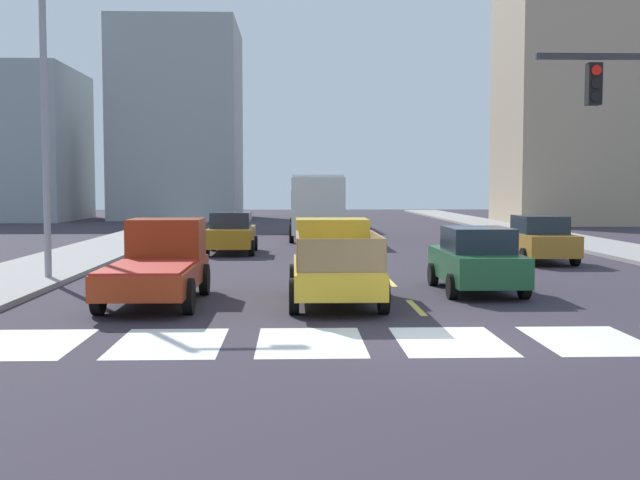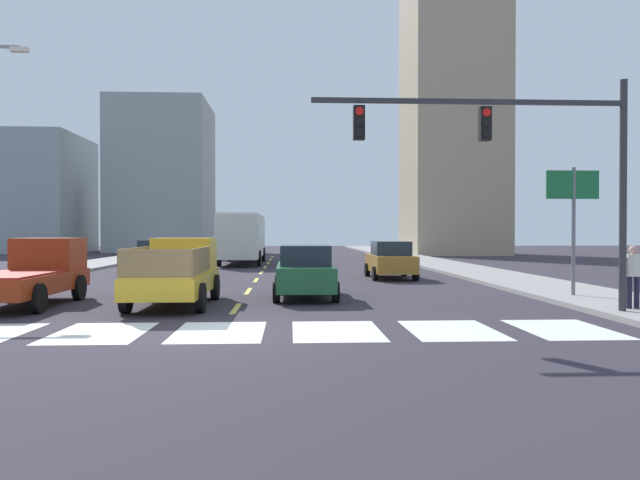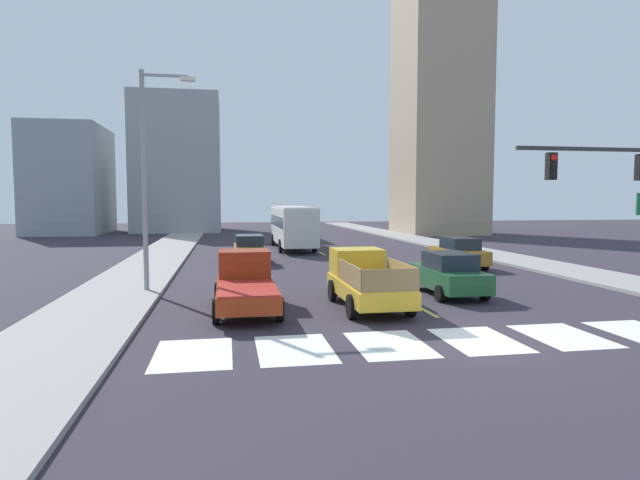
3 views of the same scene
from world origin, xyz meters
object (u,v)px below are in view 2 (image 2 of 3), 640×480
at_px(sedan_near_right, 158,257).
at_px(city_bus, 243,235).
at_px(sedan_near_left, 305,272).
at_px(pedestrian_walking, 633,272).
at_px(traffic_signal_gantry, 526,152).
at_px(pickup_stakebed, 177,273).
at_px(pickup_dark, 33,273).
at_px(direction_sign_green, 573,204).
at_px(sedan_mid, 390,260).

bearing_deg(sedan_near_right, city_bus, 69.15).
bearing_deg(sedan_near_left, pedestrian_walking, -25.64).
relative_size(sedan_near_right, traffic_signal_gantry, 0.55).
relative_size(pickup_stakebed, traffic_signal_gantry, 0.65).
xyz_separation_m(sedan_near_left, pedestrian_walking, (8.47, -4.35, 0.26)).
xyz_separation_m(pickup_dark, sedan_near_right, (0.70, 13.70, -0.06)).
xyz_separation_m(pickup_dark, traffic_signal_gantry, (13.53, -3.40, 3.24)).
height_order(pickup_dark, pedestrian_walking, pickup_dark).
distance_m(pickup_dark, traffic_signal_gantry, 14.32).
distance_m(city_bus, direction_sign_green, 25.36).
distance_m(pickup_stakebed, pickup_dark, 4.26).
height_order(pickup_dark, sedan_near_left, pickup_dark).
height_order(pickup_stakebed, traffic_signal_gantry, traffic_signal_gantry).
height_order(sedan_mid, traffic_signal_gantry, traffic_signal_gantry).
height_order(city_bus, sedan_near_right, city_bus).
height_order(traffic_signal_gantry, direction_sign_green, traffic_signal_gantry).
bearing_deg(sedan_mid, pedestrian_walking, -68.44).
relative_size(pickup_dark, sedan_near_left, 1.18).
height_order(sedan_near_right, sedan_mid, same).
relative_size(pickup_stakebed, pickup_dark, 1.00).
xyz_separation_m(pickup_dark, pedestrian_walking, (16.57, -2.95, 0.20)).
bearing_deg(direction_sign_green, sedan_near_right, 140.19).
bearing_deg(sedan_near_left, sedan_near_right, 122.60).
relative_size(pickup_dark, traffic_signal_gantry, 0.65).
height_order(city_bus, pedestrian_walking, city_bus).
height_order(sedan_near_right, pedestrian_walking, pedestrian_walking).
relative_size(city_bus, sedan_near_right, 2.45).
xyz_separation_m(sedan_mid, traffic_signal_gantry, (1.27, -12.85, 3.30)).
distance_m(sedan_mid, traffic_signal_gantry, 13.33).
relative_size(traffic_signal_gantry, pedestrian_walking, 4.87).
distance_m(pickup_dark, sedan_near_left, 8.22).
height_order(pickup_dark, traffic_signal_gantry, traffic_signal_gantry).
bearing_deg(traffic_signal_gantry, sedan_near_right, 126.88).
xyz_separation_m(pickup_stakebed, direction_sign_green, (12.32, 0.60, 2.10)).
xyz_separation_m(pickup_dark, direction_sign_green, (16.59, 0.46, 2.11)).
bearing_deg(sedan_near_right, traffic_signal_gantry, -51.44).
distance_m(sedan_near_right, sedan_near_left, 14.36).
bearing_deg(pickup_stakebed, sedan_near_right, 107.17).
distance_m(sedan_near_left, pedestrian_walking, 9.52).
relative_size(traffic_signal_gantry, direction_sign_green, 1.90).
distance_m(traffic_signal_gantry, pedestrian_walking, 4.32).
bearing_deg(pedestrian_walking, pickup_stakebed, 111.42).
bearing_deg(pickup_stakebed, direction_sign_green, 5.51).
bearing_deg(traffic_signal_gantry, direction_sign_green, 51.66).
height_order(sedan_near_left, traffic_signal_gantry, traffic_signal_gantry).
height_order(sedan_near_left, direction_sign_green, direction_sign_green).
xyz_separation_m(pickup_stakebed, sedan_mid, (8.00, 9.58, -0.08)).
bearing_deg(city_bus, sedan_near_left, -80.13).
xyz_separation_m(sedan_near_right, sedan_near_left, (7.40, -12.30, 0.00)).
height_order(pickup_stakebed, city_bus, city_bus).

